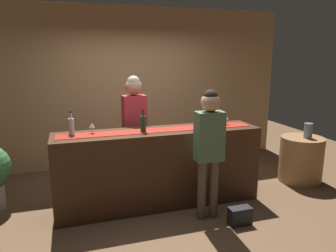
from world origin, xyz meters
name	(u,v)px	position (x,y,z in m)	size (l,w,h in m)	color
ground_plane	(159,203)	(0.00, 0.00, 0.00)	(10.00, 10.00, 0.00)	brown
back_wall	(131,87)	(0.00, 1.90, 1.45)	(6.00, 0.12, 2.90)	tan
bar_counter	(159,168)	(0.00, 0.00, 0.52)	(2.76, 0.60, 1.05)	#3D2314
counter_runner_cloth	(159,130)	(0.00, 0.00, 1.05)	(2.63, 0.28, 0.01)	maroon
wine_bottle_amber	(211,118)	(0.79, 0.06, 1.16)	(0.07, 0.07, 0.30)	brown
wine_bottle_clear	(71,126)	(-1.11, 0.08, 1.16)	(0.07, 0.07, 0.30)	#B2C6C1
wine_bottle_green	(143,124)	(-0.22, -0.04, 1.16)	(0.07, 0.07, 0.30)	#194723
wine_glass_near_customer	(226,118)	(1.02, 0.03, 1.16)	(0.07, 0.07, 0.14)	silver
wine_glass_mid_counter	(92,126)	(-0.86, 0.07, 1.16)	(0.07, 0.07, 0.14)	silver
wine_glass_far_end	(204,121)	(0.61, -0.12, 1.16)	(0.07, 0.07, 0.14)	silver
bartender	(134,120)	(-0.21, 0.58, 1.09)	(0.35, 0.24, 1.74)	#26262B
customer_sipping	(209,141)	(0.47, -0.57, 1.00)	(0.35, 0.23, 1.64)	brown
round_side_table	(301,159)	(2.44, 0.09, 0.37)	(0.68, 0.68, 0.74)	#996B42
vase_on_side_table	(308,131)	(2.48, 0.03, 0.86)	(0.13, 0.13, 0.24)	slate
handbag	(240,216)	(0.78, -0.85, 0.11)	(0.28, 0.14, 0.22)	black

